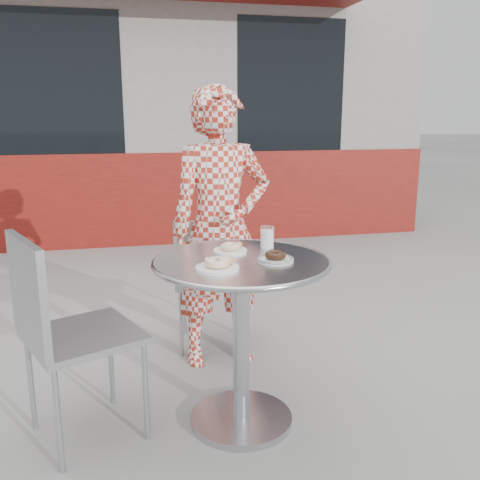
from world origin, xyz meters
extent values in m
plane|color=gray|center=(0.00, 0.00, 0.00)|extent=(60.00, 60.00, 0.00)
cube|color=gray|center=(0.00, 5.60, 1.50)|extent=(6.00, 4.00, 3.00)
cube|color=maroon|center=(0.00, 3.68, 0.50)|extent=(6.02, 0.20, 1.00)
cube|color=black|center=(-1.20, 3.61, 1.70)|extent=(1.60, 0.04, 1.40)
cube|color=black|center=(1.40, 3.61, 1.70)|extent=(1.20, 0.04, 1.40)
cylinder|color=silver|center=(0.03, 0.03, 0.02)|extent=(0.48, 0.48, 0.03)
cylinder|color=silver|center=(0.03, 0.03, 0.40)|extent=(0.08, 0.08, 0.76)
cylinder|color=silver|center=(0.03, 0.03, 0.78)|extent=(0.76, 0.76, 0.02)
torus|color=silver|center=(0.03, 0.03, 0.78)|extent=(0.79, 0.79, 0.03)
cube|color=#A1A3A8|center=(0.03, 0.92, 0.42)|extent=(0.46, 0.46, 0.03)
cube|color=#A1A3A8|center=(0.00, 0.74, 0.63)|extent=(0.39, 0.10, 0.39)
cube|color=#A1A3A8|center=(-0.66, 0.09, 0.48)|extent=(0.58, 0.58, 0.03)
cube|color=#A1A3A8|center=(-0.85, 0.00, 0.71)|extent=(0.21, 0.42, 0.44)
imported|color=#A52619|center=(0.06, 0.71, 0.78)|extent=(0.60, 0.42, 1.57)
cylinder|color=white|center=(0.01, 0.17, 0.80)|extent=(0.16, 0.16, 0.01)
torus|color=#DA8D54|center=(0.01, 0.17, 0.82)|extent=(0.09, 0.09, 0.03)
sphere|color=#B77A3F|center=(0.05, 0.19, 0.82)|extent=(0.03, 0.03, 0.03)
cylinder|color=white|center=(-0.10, -0.10, 0.80)|extent=(0.18, 0.18, 0.01)
torus|color=#DA8D54|center=(-0.10, -0.10, 0.82)|extent=(0.10, 0.10, 0.03)
sphere|color=#B77A3F|center=(-0.05, -0.08, 0.82)|extent=(0.04, 0.04, 0.04)
cylinder|color=white|center=(0.17, -0.03, 0.80)|extent=(0.16, 0.16, 0.01)
torus|color=black|center=(0.17, -0.03, 0.82)|extent=(0.09, 0.09, 0.03)
torus|color=black|center=(0.17, -0.03, 0.80)|extent=(0.16, 0.16, 0.01)
cylinder|color=white|center=(0.19, 0.20, 0.84)|extent=(0.06, 0.06, 0.09)
cylinder|color=white|center=(0.19, 0.20, 0.84)|extent=(0.07, 0.07, 0.10)
camera|label=1|loc=(-0.47, -2.16, 1.42)|focal=40.00mm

